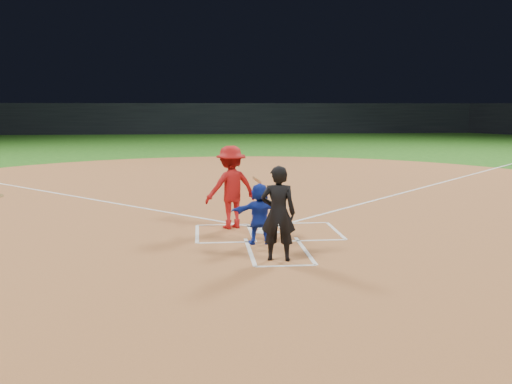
{
  "coord_description": "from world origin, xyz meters",
  "views": [
    {
      "loc": [
        -1.51,
        -12.59,
        2.84
      ],
      "look_at": [
        -0.3,
        -0.4,
        1.0
      ],
      "focal_mm": 40.0,
      "sensor_mm": 36.0,
      "label": 1
    }
  ],
  "objects": [
    {
      "name": "batter_at_plate",
      "position": [
        -0.79,
        0.55,
        0.98
      ],
      "size": [
        1.46,
        1.13,
        1.93
      ],
      "color": "#A41212",
      "rests_on": "home_plate_dirt"
    },
    {
      "name": "home_plate_dirt",
      "position": [
        0.0,
        6.0,
        0.01
      ],
      "size": [
        28.0,
        28.0,
        0.01
      ],
      "primitive_type": "cylinder",
      "color": "#995B32",
      "rests_on": "ground"
    },
    {
      "name": "umpire",
      "position": [
        -0.09,
        -2.39,
        0.9
      ],
      "size": [
        0.71,
        0.53,
        1.77
      ],
      "primitive_type": "imported",
      "rotation": [
        0.0,
        0.0,
        2.96
      ],
      "color": "black",
      "rests_on": "home_plate_dirt"
    },
    {
      "name": "chalk_markings",
      "position": [
        0.0,
        5.29,
        0.01
      ],
      "size": [
        28.35,
        17.32,
        0.01
      ],
      "color": "white",
      "rests_on": "home_plate_dirt"
    },
    {
      "name": "ground",
      "position": [
        0.0,
        0.0,
        0.0
      ],
      "size": [
        120.0,
        120.0,
        0.0
      ],
      "primitive_type": "plane",
      "color": "#215B16",
      "rests_on": "ground"
    },
    {
      "name": "home_plate",
      "position": [
        0.0,
        0.0,
        0.02
      ],
      "size": [
        0.6,
        0.6,
        0.02
      ],
      "primitive_type": "cylinder",
      "rotation": [
        0.0,
        0.0,
        3.14
      ],
      "color": "silver",
      "rests_on": "home_plate_dirt"
    },
    {
      "name": "catcher",
      "position": [
        -0.29,
        -1.06,
        0.65
      ],
      "size": [
        1.19,
        0.41,
        1.28
      ],
      "primitive_type": "imported",
      "rotation": [
        0.0,
        0.0,
        3.12
      ],
      "color": "#152EAB",
      "rests_on": "home_plate_dirt"
    },
    {
      "name": "stadium_wall_far",
      "position": [
        0.0,
        48.0,
        1.6
      ],
      "size": [
        80.0,
        1.2,
        3.2
      ],
      "primitive_type": "cube",
      "color": "black",
      "rests_on": "ground"
    }
  ]
}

